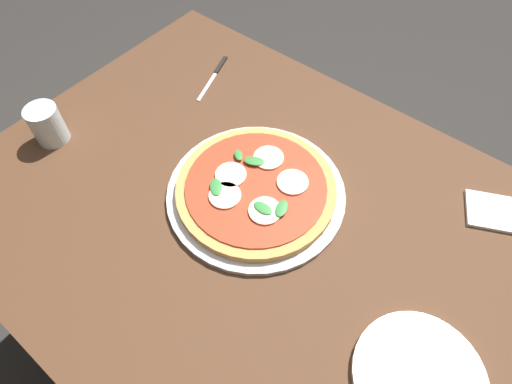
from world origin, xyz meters
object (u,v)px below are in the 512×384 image
at_px(serving_tray, 256,193).
at_px(glass_cup, 47,125).
at_px(plate_white, 419,378).
at_px(napkin, 499,213).
at_px(knife, 216,72).
at_px(dining_table, 272,251).
at_px(pizza, 256,188).

distance_m(serving_tray, glass_cup, 0.50).
xyz_separation_m(plate_white, napkin, (0.02, -0.40, -0.00)).
bearing_deg(knife, plate_white, 154.63).
distance_m(serving_tray, plate_white, 0.46).
bearing_deg(knife, napkin, -177.56).
height_order(dining_table, plate_white, plate_white).
bearing_deg(plate_white, pizza, -15.53).
relative_size(napkin, glass_cup, 1.42).
distance_m(napkin, knife, 0.76).
height_order(pizza, napkin, pizza).
distance_m(dining_table, knife, 0.51).
height_order(pizza, knife, pizza).
xyz_separation_m(serving_tray, knife, (0.33, -0.24, -0.00)).
relative_size(dining_table, plate_white, 6.10).
bearing_deg(knife, glass_cup, 71.42).
height_order(napkin, knife, napkin).
bearing_deg(plate_white, dining_table, -12.93).
bearing_deg(serving_tray, knife, -36.23).
xyz_separation_m(pizza, knife, (0.33, -0.24, -0.02)).
bearing_deg(napkin, serving_tray, 33.22).
height_order(pizza, plate_white, pizza).
bearing_deg(plate_white, glass_cup, 3.06).
bearing_deg(pizza, plate_white, 164.47).
relative_size(serving_tray, pizza, 1.13).
bearing_deg(pizza, knife, -36.24).
xyz_separation_m(pizza, plate_white, (-0.44, 0.12, -0.02)).
distance_m(napkin, glass_cup, 1.00).
xyz_separation_m(dining_table, plate_white, (-0.36, 0.08, 0.11)).
relative_size(dining_table, pizza, 3.97).
distance_m(serving_tray, pizza, 0.02).
relative_size(dining_table, napkin, 10.28).
distance_m(dining_table, serving_tray, 0.14).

